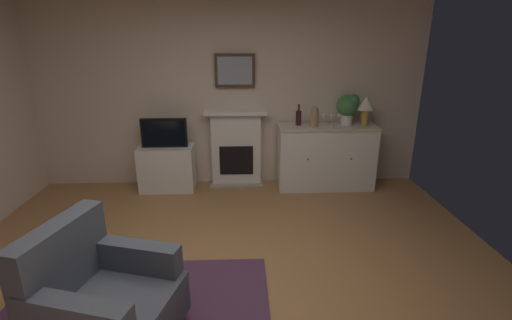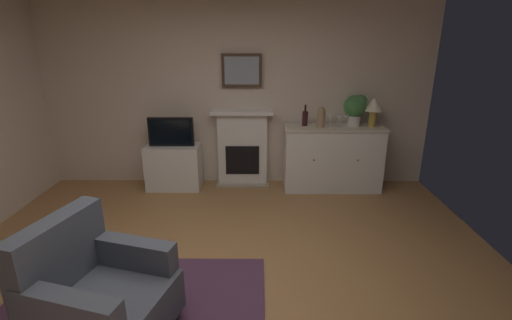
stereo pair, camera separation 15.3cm
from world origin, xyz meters
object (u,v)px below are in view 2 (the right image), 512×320
object	(u,v)px
vase_decorative	(321,117)
potted_plant_small	(356,107)
wine_bottle	(305,118)
table_lamp	(374,106)
wine_glass_right	(346,118)
fireplace_unit	(243,148)
tv_cabinet	(174,167)
wine_glass_left	(331,119)
sideboard_cabinet	(332,158)
wine_glass_center	(339,118)
tv_set	(171,132)
armchair	(97,294)
framed_picture	(242,71)

from	to	relation	value
vase_decorative	potted_plant_small	xyz separation A→B (m)	(0.48, 0.10, 0.12)
wine_bottle	table_lamp	bearing A→B (deg)	-3.02
wine_bottle	wine_glass_right	size ratio (longest dim) A/B	1.76
fireplace_unit	table_lamp	size ratio (longest dim) A/B	2.75
potted_plant_small	fireplace_unit	bearing A→B (deg)	175.13
wine_glass_right	tv_cabinet	world-z (taller)	wine_glass_right
wine_glass_left	wine_glass_right	distance (m)	0.23
table_lamp	wine_glass_left	bearing A→B (deg)	-174.92
table_lamp	wine_glass_left	distance (m)	0.60
vase_decorative	table_lamp	bearing A→B (deg)	4.03
tv_cabinet	sideboard_cabinet	bearing A→B (deg)	-0.38
sideboard_cabinet	tv_cabinet	world-z (taller)	sideboard_cabinet
wine_glass_center	tv_set	bearing A→B (deg)	179.25
fireplace_unit	table_lamp	bearing A→B (deg)	-5.69
wine_glass_center	tv_cabinet	distance (m)	2.40
sideboard_cabinet	armchair	world-z (taller)	armchair
fireplace_unit	armchair	bearing A→B (deg)	-106.50
fireplace_unit	vase_decorative	world-z (taller)	vase_decorative
tv_set	potted_plant_small	world-z (taller)	potted_plant_small
tv_set	wine_glass_left	bearing A→B (deg)	-1.13
tv_cabinet	potted_plant_small	bearing A→B (deg)	0.69
tv_cabinet	wine_glass_left	bearing A→B (deg)	-1.74
wine_glass_left	wine_glass_right	bearing A→B (deg)	16.67
wine_glass_right	table_lamp	bearing A→B (deg)	-2.37
sideboard_cabinet	table_lamp	size ratio (longest dim) A/B	3.42
wine_bottle	vase_decorative	xyz separation A→B (m)	(0.20, -0.10, 0.03)
wine_bottle	wine_glass_left	size ratio (longest dim) A/B	1.76
table_lamp	tv_cabinet	distance (m)	2.89
wine_bottle	tv_cabinet	world-z (taller)	wine_bottle
potted_plant_small	tv_cabinet	bearing A→B (deg)	-179.31
table_lamp	wine_glass_center	xyz separation A→B (m)	(-0.47, -0.04, -0.16)
table_lamp	wine_glass_right	size ratio (longest dim) A/B	2.42
framed_picture	tv_cabinet	bearing A→B (deg)	-167.99
fireplace_unit	tv_cabinet	size ratio (longest dim) A/B	1.47
wine_glass_right	tv_cabinet	distance (m)	2.50
wine_glass_center	potted_plant_small	distance (m)	0.28
wine_glass_left	vase_decorative	bearing A→B (deg)	179.50
fireplace_unit	sideboard_cabinet	bearing A→B (deg)	-7.95
framed_picture	wine_glass_center	xyz separation A→B (m)	(1.31, -0.26, -0.61)
fireplace_unit	wine_bottle	xyz separation A→B (m)	(0.87, -0.13, 0.47)
wine_bottle	tv_cabinet	distance (m)	1.97
wine_glass_left	wine_glass_right	world-z (taller)	same
framed_picture	potted_plant_small	bearing A→B (deg)	-6.53
vase_decorative	tv_cabinet	xyz separation A→B (m)	(-2.04, 0.07, -0.73)
sideboard_cabinet	wine_glass_right	distance (m)	0.60
wine_glass_right	vase_decorative	world-z (taller)	vase_decorative
wine_glass_center	tv_set	xyz separation A→B (m)	(-2.29, 0.03, -0.20)
wine_glass_center	vase_decorative	world-z (taller)	vase_decorative
sideboard_cabinet	armchair	distance (m)	3.53
wine_glass_center	tv_cabinet	size ratio (longest dim) A/B	0.22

